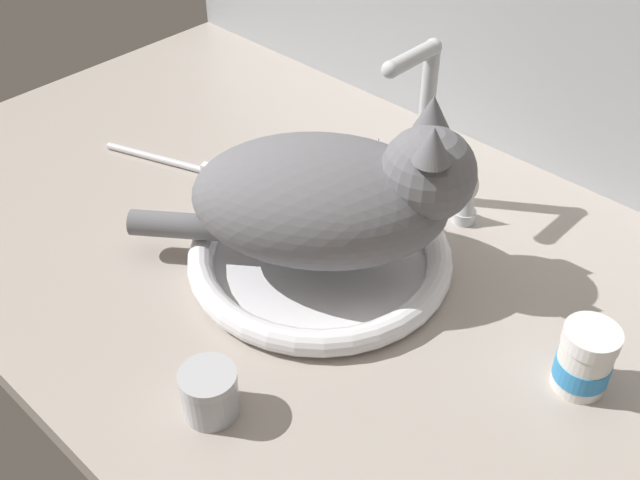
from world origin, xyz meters
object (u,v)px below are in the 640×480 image
cat (339,196)px  pill_bottle (584,360)px  faucet (420,144)px  sink_basin (320,256)px  toothbrush (165,160)px  metal_jar (210,393)px

cat → pill_bottle: 31.63cm
faucet → sink_basin: bearing=-90.0°
faucet → cat: 17.74cm
cat → toothbrush: (-33.78, -0.58, -10.05)cm
metal_jar → toothbrush: size_ratio=0.32×
metal_jar → toothbrush: (-39.44, 24.41, -2.16)cm
faucet → metal_jar: 43.62cm
cat → toothbrush: 35.24cm
toothbrush → faucet: bearing=29.5°
sink_basin → metal_jar: metal_jar is taller
faucet → toothbrush: faucet is taller
toothbrush → metal_jar: bearing=-31.8°
faucet → pill_bottle: bearing=-23.5°
cat → metal_jar: (5.66, -24.98, -7.89)cm
pill_bottle → toothbrush: bearing=-176.4°
cat → metal_jar: cat is taller
metal_jar → pill_bottle: (24.99, 28.47, 0.90)cm
faucet → pill_bottle: 35.73cm
faucet → toothbrush: bearing=-150.5°
sink_basin → metal_jar: size_ratio=5.55×
sink_basin → cat: (1.77, 1.35, 9.24)cm
sink_basin → faucet: size_ratio=1.39×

